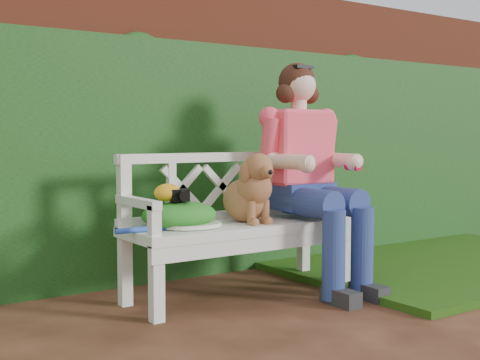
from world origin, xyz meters
TOP-DOWN VIEW (x-y plane):
  - ground at (0.00, 0.00)m, footprint 60.00×60.00m
  - brick_wall at (0.00, 1.90)m, footprint 10.00×0.30m
  - ivy_hedge at (0.00, 1.68)m, footprint 10.00×0.18m
  - grass_right at (2.40, 0.90)m, footprint 2.60×2.00m
  - garden_bench at (0.52, 0.95)m, footprint 1.59×0.63m
  - seated_woman at (1.02, 0.93)m, footprint 0.85×1.01m
  - dog at (0.56, 0.92)m, footprint 0.36×0.45m
  - tennis_racket at (0.11, 0.91)m, footprint 0.73×0.36m
  - green_bag at (0.09, 0.96)m, footprint 0.56×0.50m
  - camera_item at (0.07, 0.93)m, footprint 0.12×0.10m
  - baseball_glove at (0.01, 0.97)m, footprint 0.20×0.17m

SIDE VIEW (x-z plane):
  - ground at x=0.00m, z-range 0.00..0.00m
  - grass_right at x=2.40m, z-range 0.00..0.05m
  - garden_bench at x=0.52m, z-range 0.00..0.48m
  - tennis_racket at x=0.11m, z-range 0.48..0.51m
  - green_bag at x=0.09m, z-range 0.48..0.64m
  - camera_item at x=0.07m, z-range 0.64..0.71m
  - baseball_glove at x=0.01m, z-range 0.64..0.75m
  - dog at x=0.56m, z-range 0.48..0.93m
  - seated_woman at x=1.02m, z-range 0.00..1.56m
  - ivy_hedge at x=0.00m, z-range 0.00..1.70m
  - brick_wall at x=0.00m, z-range 0.00..2.20m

